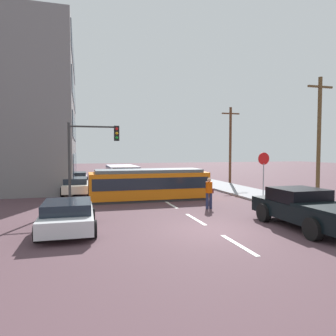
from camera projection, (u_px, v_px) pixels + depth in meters
ground_plane at (155, 195)px, 21.81m from camera, size 120.00×120.00×0.00m
sidewalk_curb_right at (273, 199)px, 19.79m from camera, size 3.20×36.00×0.14m
lane_stripe_0 at (238, 245)px, 10.27m from camera, size 0.16×2.40×0.01m
lane_stripe_1 at (196, 219)px, 14.12m from camera, size 0.16×2.40×0.01m
lane_stripe_2 at (171, 205)px, 17.96m from camera, size 0.16×2.40×0.01m
lane_stripe_3 at (143, 188)px, 25.93m from camera, size 0.16×2.40×0.01m
lane_stripe_4 at (132, 182)px, 31.70m from camera, size 0.16×2.40×0.01m
streetcar_tram at (149, 184)px, 19.88m from camera, size 7.45×2.60×1.95m
city_bus at (122, 174)px, 28.58m from camera, size 2.58×5.61×1.77m
pedestrian_crossing at (209, 191)px, 16.74m from camera, size 0.47×0.36×1.67m
pickup_truck_parked at (306, 208)px, 12.49m from camera, size 2.29×5.00×1.55m
parked_sedan_near at (68, 215)px, 11.98m from camera, size 2.15×4.14×1.19m
parked_sedan_mid at (76, 185)px, 22.49m from camera, size 1.97×4.35×1.19m
parked_sedan_far at (77, 178)px, 28.54m from camera, size 2.02×4.24×1.19m
stop_sign at (264, 166)px, 19.23m from camera, size 0.76×0.07×2.88m
traffic_light_mast at (91, 148)px, 17.10m from camera, size 2.77×0.33×4.65m
utility_pole_near at (319, 136)px, 19.62m from camera, size 1.80×0.24×7.73m
utility_pole_mid at (230, 144)px, 29.76m from camera, size 1.80×0.24×7.28m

